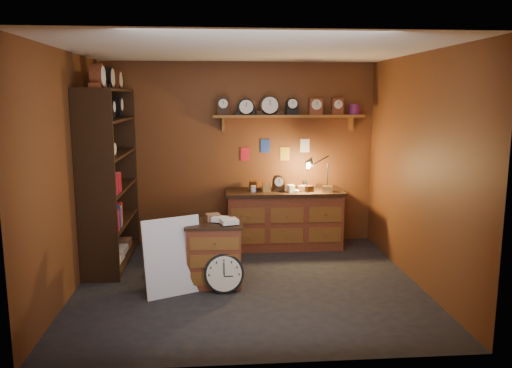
% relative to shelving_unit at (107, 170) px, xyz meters
% --- Properties ---
extents(floor, '(4.00, 4.00, 0.00)m').
position_rel_shelving_unit_xyz_m(floor, '(1.79, -0.98, -1.25)').
color(floor, black).
rests_on(floor, ground).
extents(room_shell, '(4.02, 3.62, 2.71)m').
position_rel_shelving_unit_xyz_m(room_shell, '(1.84, -0.87, 0.47)').
color(room_shell, brown).
rests_on(room_shell, ground).
extents(shelving_unit, '(0.47, 1.60, 2.58)m').
position_rel_shelving_unit_xyz_m(shelving_unit, '(0.00, 0.00, 0.00)').
color(shelving_unit, black).
rests_on(shelving_unit, ground).
extents(workbench, '(1.71, 0.66, 1.36)m').
position_rel_shelving_unit_xyz_m(workbench, '(2.42, 0.49, -0.78)').
color(workbench, brown).
rests_on(workbench, ground).
extents(low_cabinet, '(0.67, 0.57, 0.84)m').
position_rel_shelving_unit_xyz_m(low_cabinet, '(1.40, -0.92, -0.85)').
color(low_cabinet, brown).
rests_on(low_cabinet, ground).
extents(big_round_clock, '(0.45, 0.16, 0.45)m').
position_rel_shelving_unit_xyz_m(big_round_clock, '(1.50, -1.20, -1.03)').
color(big_round_clock, black).
rests_on(big_round_clock, ground).
extents(white_panel, '(0.69, 0.44, 0.89)m').
position_rel_shelving_unit_xyz_m(white_panel, '(0.94, -1.19, -1.25)').
color(white_panel, silver).
rests_on(white_panel, ground).
extents(mini_fridge, '(0.48, 0.49, 0.46)m').
position_rel_shelving_unit_xyz_m(mini_fridge, '(1.17, 0.32, -1.03)').
color(mini_fridge, silver).
rests_on(mini_fridge, ground).
extents(floor_box_a, '(0.27, 0.24, 0.15)m').
position_rel_shelving_unit_xyz_m(floor_box_a, '(0.76, -0.09, -1.18)').
color(floor_box_a, '#8D5D3D').
rests_on(floor_box_a, ground).
extents(floor_box_b, '(0.26, 0.30, 0.13)m').
position_rel_shelving_unit_xyz_m(floor_box_b, '(0.85, -0.49, -1.19)').
color(floor_box_b, white).
rests_on(floor_box_b, ground).
extents(floor_box_c, '(0.33, 0.32, 0.19)m').
position_rel_shelving_unit_xyz_m(floor_box_c, '(1.20, -0.79, -1.16)').
color(floor_box_c, '#8D5D3D').
rests_on(floor_box_c, ground).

